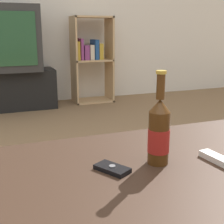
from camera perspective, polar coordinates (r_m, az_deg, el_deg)
name	(u,v)px	position (r m, az deg, el deg)	size (l,w,h in m)	color
coffee_table	(169,195)	(0.96, 10.47, -14.76)	(1.17, 0.89, 0.42)	#332116
tv_stand	(11,90)	(3.53, -17.98, 3.90)	(0.93, 0.37, 0.42)	black
television	(7,38)	(3.47, -18.70, 12.65)	(0.64, 0.58, 0.66)	#2D2D2D
bookshelf	(91,57)	(3.69, -3.90, 10.02)	(0.45, 0.30, 0.98)	tan
beer_bottle	(159,132)	(0.99, 8.57, -3.64)	(0.07, 0.07, 0.30)	#47280F
cell_phone	(112,169)	(0.97, 0.03, -10.30)	(0.10, 0.12, 0.02)	black
remote_control	(223,162)	(1.07, 19.62, -8.53)	(0.06, 0.18, 0.02)	white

